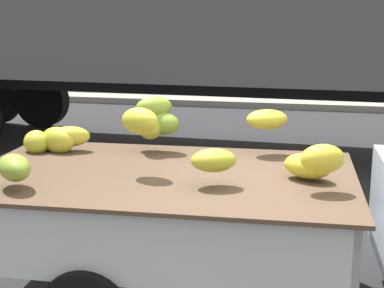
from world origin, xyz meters
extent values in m
cube|color=gray|center=(0.00, 10.26, 0.08)|extent=(80.00, 0.80, 0.16)
cube|color=silver|center=(-0.76, 0.14, 0.58)|extent=(2.87, 1.79, 0.08)
cube|color=silver|center=(-0.79, 0.96, 0.84)|extent=(2.80, 0.16, 0.44)
cube|color=silver|center=(-0.72, -0.68, 0.84)|extent=(2.80, 0.16, 0.44)
cube|color=silver|center=(0.62, 0.19, 0.84)|extent=(0.12, 1.69, 0.44)
cube|color=#B21914|center=(-0.79, 0.99, 0.80)|extent=(2.69, 0.12, 0.07)
cube|color=brown|center=(-0.76, 0.14, 1.07)|extent=(2.99, 1.92, 0.03)
ellipsoid|color=olive|center=(-1.63, -0.49, 1.24)|extent=(0.39, 0.40, 0.18)
ellipsoid|color=#ACAD2C|center=(-0.30, -0.15, 1.28)|extent=(0.37, 0.31, 0.16)
ellipsoid|color=gold|center=(-0.03, 0.88, 1.39)|extent=(0.42, 0.36, 0.17)
ellipsoid|color=gold|center=(-1.83, 0.61, 1.19)|extent=(0.41, 0.34, 0.23)
ellipsoid|color=olive|center=(-1.00, 0.78, 1.48)|extent=(0.37, 0.34, 0.19)
ellipsoid|color=#AAB030|center=(-2.01, 0.57, 1.17)|extent=(0.34, 0.35, 0.21)
ellipsoid|color=gold|center=(0.43, -0.12, 1.32)|extent=(0.34, 0.27, 0.20)
ellipsoid|color=gold|center=(0.33, 0.17, 1.19)|extent=(0.42, 0.36, 0.18)
ellipsoid|color=gold|center=(-1.72, 0.63, 1.22)|extent=(0.39, 0.29, 0.18)
ellipsoid|color=gold|center=(-0.89, 0.03, 1.50)|extent=(0.35, 0.30, 0.19)
ellipsoid|color=#9BA52C|center=(-1.02, 0.74, 1.32)|extent=(0.30, 0.37, 0.22)
ellipsoid|color=olive|center=(-0.94, 0.78, 1.34)|extent=(0.39, 0.30, 0.21)
ellipsoid|color=gold|center=(-1.02, 0.80, 1.32)|extent=(0.38, 0.25, 0.17)
cylinder|color=black|center=(-1.12, 0.94, 0.32)|extent=(0.65, 0.22, 0.64)
cube|color=black|center=(-1.54, 5.40, 1.10)|extent=(11.05, 0.85, 0.30)
cylinder|color=black|center=(-5.09, 6.74, 0.54)|extent=(1.09, 0.34, 1.08)
camera|label=1|loc=(0.38, -3.96, 2.28)|focal=54.03mm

